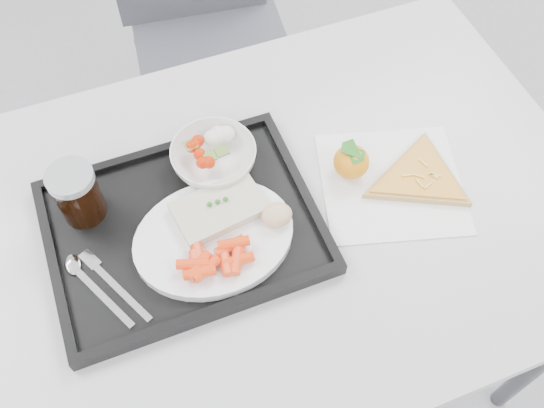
# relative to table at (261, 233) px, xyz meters

# --- Properties ---
(room) EXTENTS (6.04, 7.04, 2.84)m
(room) POSITION_rel_table_xyz_m (0.00, -0.30, 0.72)
(room) COLOR gray
(room) RESTS_ON ground
(table) EXTENTS (1.20, 0.80, 0.75)m
(table) POSITION_rel_table_xyz_m (0.00, 0.00, 0.00)
(table) COLOR #ADAEB0
(table) RESTS_ON ground
(chair) EXTENTS (0.47, 0.47, 0.93)m
(chair) POSITION_rel_table_xyz_m (0.12, 0.77, -0.15)
(chair) COLOR #3D3F46
(chair) RESTS_ON ground
(tray) EXTENTS (0.45, 0.35, 0.03)m
(tray) POSITION_rel_table_xyz_m (-0.13, 0.02, 0.08)
(tray) COLOR black
(tray) RESTS_ON table
(dinner_plate) EXTENTS (0.27, 0.27, 0.02)m
(dinner_plate) POSITION_rel_table_xyz_m (-0.09, -0.03, 0.09)
(dinner_plate) COLOR white
(dinner_plate) RESTS_ON tray
(fish_fillet) EXTENTS (0.16, 0.11, 0.03)m
(fish_fillet) POSITION_rel_table_xyz_m (-0.07, 0.01, 0.11)
(fish_fillet) COLOR beige
(fish_fillet) RESTS_ON dinner_plate
(bread_roll) EXTENTS (0.06, 0.05, 0.03)m
(bread_roll) POSITION_rel_table_xyz_m (0.01, -0.04, 0.12)
(bread_roll) COLOR tan
(bread_roll) RESTS_ON dinner_plate
(salad_bowl) EXTENTS (0.15, 0.15, 0.05)m
(salad_bowl) POSITION_rel_table_xyz_m (-0.04, 0.12, 0.11)
(salad_bowl) COLOR white
(salad_bowl) RESTS_ON tray
(cola_glass) EXTENTS (0.08, 0.08, 0.11)m
(cola_glass) POSITION_rel_table_xyz_m (-0.28, 0.11, 0.14)
(cola_glass) COLOR black
(cola_glass) RESTS_ON tray
(cutlery) EXTENTS (0.12, 0.16, 0.01)m
(cutlery) POSITION_rel_table_xyz_m (-0.29, -0.03, 0.08)
(cutlery) COLOR silver
(cutlery) RESTS_ON tray
(napkin) EXTENTS (0.31, 0.30, 0.00)m
(napkin) POSITION_rel_table_xyz_m (0.24, -0.02, 0.07)
(napkin) COLOR white
(napkin) RESTS_ON table
(tangerine) EXTENTS (0.08, 0.08, 0.07)m
(tangerine) POSITION_rel_table_xyz_m (0.18, 0.02, 0.10)
(tangerine) COLOR #FF9D00
(tangerine) RESTS_ON napkin
(pizza_slice) EXTENTS (0.23, 0.23, 0.02)m
(pizza_slice) POSITION_rel_table_xyz_m (0.29, -0.04, 0.08)
(pizza_slice) COLOR tan
(pizza_slice) RESTS_ON napkin
(carrot_pile) EXTENTS (0.13, 0.08, 0.03)m
(carrot_pile) POSITION_rel_table_xyz_m (-0.10, -0.08, 0.11)
(carrot_pile) COLOR #F73E12
(carrot_pile) RESTS_ON dinner_plate
(salad_contents) EXTENTS (0.10, 0.08, 0.03)m
(salad_contents) POSITION_rel_table_xyz_m (-0.04, 0.15, 0.12)
(salad_contents) COLOR #BF2204
(salad_contents) RESTS_ON salad_bowl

